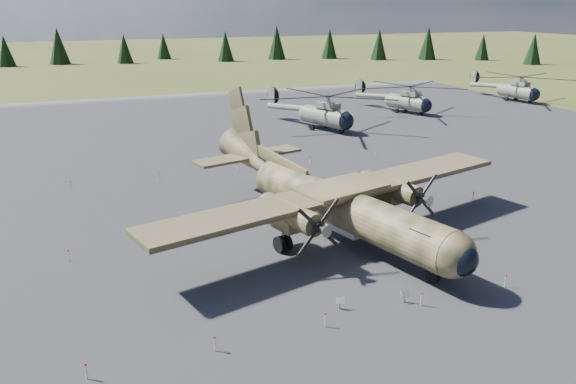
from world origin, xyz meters
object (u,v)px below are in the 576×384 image
object	(u,v)px
transport_plane	(331,197)
helicopter_far	(518,84)
helicopter_near	(325,105)
helicopter_mid	(408,94)

from	to	relation	value
transport_plane	helicopter_far	world-z (taller)	transport_plane
transport_plane	helicopter_far	bearing A→B (deg)	22.30
helicopter_near	helicopter_mid	size ratio (longest dim) A/B	1.11
helicopter_near	helicopter_far	size ratio (longest dim) A/B	1.13
helicopter_mid	helicopter_far	size ratio (longest dim) A/B	1.02
helicopter_near	helicopter_far	world-z (taller)	helicopter_near
helicopter_near	helicopter_mid	xyz separation A→B (m)	(17.29, 6.64, -0.33)
transport_plane	helicopter_near	xyz separation A→B (m)	(14.94, 32.88, 0.48)
helicopter_near	transport_plane	bearing A→B (deg)	-135.73
helicopter_near	helicopter_far	bearing A→B (deg)	-8.85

